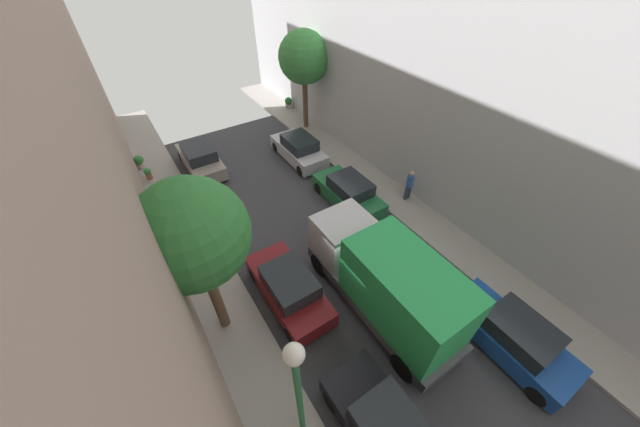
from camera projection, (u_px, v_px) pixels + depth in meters
ground at (361, 287)px, 13.20m from camera, size 32.00×32.00×0.00m
sidewalk_left at (248, 353)px, 11.14m from camera, size 2.00×44.00×0.15m
sidewalk_right at (445, 237)px, 15.16m from camera, size 2.00×44.00×0.15m
parked_car_left_3 at (289, 288)px, 12.33m from camera, size 1.78×4.20×1.57m
parked_car_left_4 at (200, 159)px, 18.92m from camera, size 1.78×4.20×1.57m
parked_car_right_1 at (512, 336)px, 10.91m from camera, size 1.78×4.20×1.57m
parked_car_right_2 at (349, 193)px, 16.61m from camera, size 1.78×4.20×1.57m
parked_car_right_3 at (299, 149)px, 19.73m from camera, size 1.78×4.20×1.57m
delivery_truck at (386, 281)px, 11.28m from camera, size 2.26×6.60×3.38m
pedestrian at (410, 184)px, 16.55m from camera, size 0.40×0.36×1.72m
street_tree_0 at (192, 235)px, 8.74m from camera, size 3.24×3.24×6.32m
street_tree_1 at (304, 58)px, 19.97m from camera, size 3.20×3.20×6.24m
potted_plant_0 at (139, 161)px, 19.00m from camera, size 0.54×0.54×0.80m
potted_plant_2 at (289, 102)px, 25.13m from camera, size 0.56×0.56×0.79m
potted_plant_4 at (148, 173)px, 18.21m from camera, size 0.39×0.39×0.70m
lamp_post at (298, 387)px, 6.98m from camera, size 0.44×0.44×5.33m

